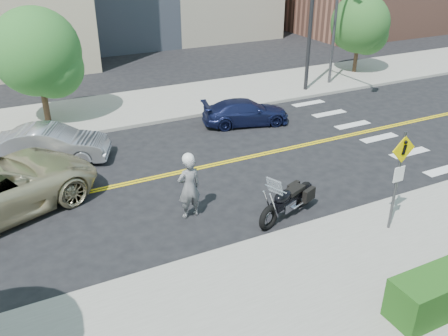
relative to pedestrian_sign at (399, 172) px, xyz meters
The scene contains 12 objects.
ground_plane 7.83m from the pedestrian_sign, 123.64° to the left, with size 120.00×120.00×0.00m, color black.
sidewalk_near 4.75m from the pedestrian_sign, 164.21° to the right, with size 60.00×5.00×0.15m, color #9E9B91.
sidewalk_far 14.56m from the pedestrian_sign, 106.91° to the left, with size 60.00×5.00×0.15m, color #9E9B91.
lamp_post 15.16m from the pedestrian_sign, 58.67° to the left, with size 0.16×0.16×8.00m, color #4C4C51.
traffic_light 13.06m from the pedestrian_sign, 63.01° to the left, with size 0.28×4.50×7.00m.
pedestrian_sign is the anchor object (origin of this frame).
motorcyclist 5.96m from the pedestrian_sign, 144.90° to the left, with size 0.76×0.53×2.13m.
motorcycle 3.21m from the pedestrian_sign, 135.81° to the left, with size 2.58×0.78×1.57m, color black, non-canonical shape.
parked_car_silver 12.33m from the pedestrian_sign, 130.27° to the left, with size 1.46×4.19×1.38m, color #A5A7AD.
parked_car_blue 9.63m from the pedestrian_sign, 86.95° to the left, with size 1.59×3.92×1.14m, color #191F4B.
tree_far_a 15.56m from the pedestrian_sign, 119.07° to the left, with size 3.78×3.78×5.17m.
tree_far_b 17.63m from the pedestrian_sign, 52.74° to the left, with size 3.44×3.44×4.76m.
Camera 1 is at (-5.26, -14.50, 7.83)m, focal length 38.00 mm.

